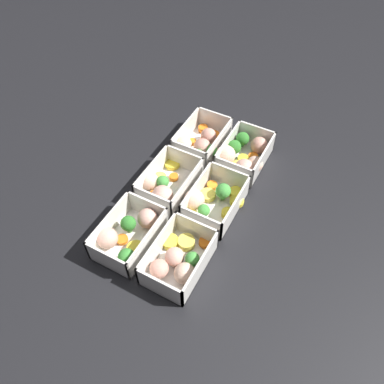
% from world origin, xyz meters
% --- Properties ---
extents(ground_plane, '(4.00, 4.00, 0.00)m').
position_xyz_m(ground_plane, '(0.00, 0.00, 0.00)').
color(ground_plane, black).
extents(container_near_left, '(0.17, 0.12, 0.06)m').
position_xyz_m(container_near_left, '(-0.18, -0.06, 0.02)').
color(container_near_left, silver).
rests_on(container_near_left, ground_plane).
extents(container_near_center, '(0.16, 0.14, 0.06)m').
position_xyz_m(container_near_center, '(-0.00, -0.05, 0.02)').
color(container_near_center, silver).
rests_on(container_near_center, ground_plane).
extents(container_near_right, '(0.16, 0.14, 0.06)m').
position_xyz_m(container_near_right, '(0.17, -0.06, 0.03)').
color(container_near_right, silver).
rests_on(container_near_right, ground_plane).
extents(container_far_left, '(0.16, 0.12, 0.06)m').
position_xyz_m(container_far_left, '(-0.17, 0.06, 0.03)').
color(container_far_left, silver).
rests_on(container_far_left, ground_plane).
extents(container_far_center, '(0.18, 0.13, 0.06)m').
position_xyz_m(container_far_center, '(-0.02, 0.07, 0.02)').
color(container_far_center, silver).
rests_on(container_far_center, ground_plane).
extents(container_far_right, '(0.16, 0.12, 0.06)m').
position_xyz_m(container_far_right, '(0.16, 0.06, 0.02)').
color(container_far_right, silver).
rests_on(container_far_right, ground_plane).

